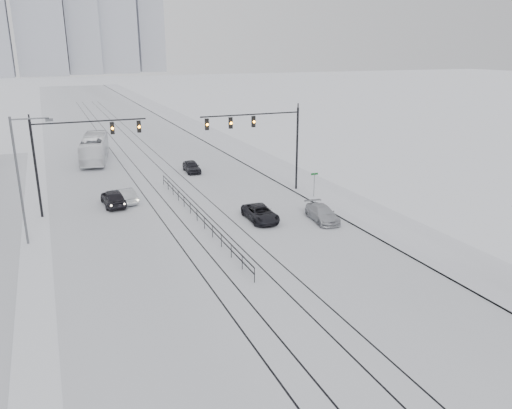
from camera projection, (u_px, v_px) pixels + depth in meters
name	position (u px, v px, depth m)	size (l,w,h in m)	color
road	(133.00, 152.00, 66.53)	(22.00, 260.00, 0.02)	silver
sidewalk_east	(229.00, 144.00, 71.50)	(5.00, 260.00, 0.16)	silver
curb	(212.00, 146.00, 70.60)	(0.10, 260.00, 0.12)	gray
tram_rails	(168.00, 190.00, 48.95)	(5.30, 180.00, 0.01)	black
skyline	(65.00, 11.00, 246.94)	(96.00, 48.00, 72.00)	#A1A5B1
traffic_mast_ne	(265.00, 134.00, 45.83)	(9.60, 0.37, 8.00)	black
traffic_mast_nw	(73.00, 147.00, 40.60)	(9.10, 0.37, 8.00)	black
street_light_west	(22.00, 172.00, 34.08)	(2.73, 0.25, 9.00)	#595B60
median_fence	(197.00, 215.00, 40.00)	(0.06, 24.00, 1.00)	black
street_sign	(314.00, 181.00, 45.80)	(0.70, 0.06, 2.40)	#595B60
sedan_sb_inner	(113.00, 198.00, 43.77)	(1.75, 4.35, 1.48)	black
sedan_sb_outer	(125.00, 196.00, 44.73)	(1.39, 3.97, 1.31)	#B5BABD
sedan_nb_front	(260.00, 213.00, 40.06)	(2.02, 4.38, 1.22)	black
sedan_nb_right	(322.00, 214.00, 40.01)	(1.71, 4.22, 1.22)	#B1B4BA
sedan_nb_far	(192.00, 167.00, 55.64)	(1.52, 3.77, 1.29)	black
box_truck	(95.00, 149.00, 60.76)	(2.65, 11.34, 3.16)	white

